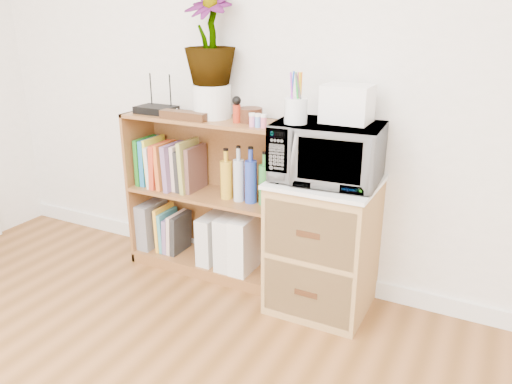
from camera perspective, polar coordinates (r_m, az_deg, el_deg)
The scene contains 21 objects.
skirting_board at distance 3.09m, azimuth 1.73°, elevation -8.21°, with size 4.00×0.02×0.10m, color white.
bookshelf at distance 2.96m, azimuth -5.48°, elevation -0.58°, with size 1.00×0.30×0.95m, color brown.
wicker_unit at distance 2.65m, azimuth 7.65°, elevation -6.21°, with size 0.50×0.45×0.70m, color #9E7542.
microwave at distance 2.46m, azimuth 8.11°, elevation 4.52°, with size 0.52×0.35×0.29m, color silver.
pen_cup at distance 2.39m, azimuth 4.57°, elevation 9.25°, with size 0.11×0.11×0.12m, color white.
small_appliance at distance 2.45m, azimuth 10.41°, elevation 9.90°, with size 0.22×0.19×0.18m, color white.
router at distance 3.00m, azimuth -11.32°, elevation 9.21°, with size 0.23×0.15×0.04m, color black.
white_bowl at distance 2.95m, azimuth -10.39°, elevation 9.01°, with size 0.13×0.13×0.03m, color white.
plant_pot at distance 2.82m, azimuth -5.08°, elevation 10.30°, with size 0.21×0.21×0.18m, color white.
potted_plant at distance 2.78m, azimuth -5.29°, elevation 17.15°, with size 0.27×0.27×0.49m, color #2D712F.
trinket_box at distance 2.79m, azimuth -8.24°, elevation 8.65°, with size 0.28×0.07×0.05m, color #391E0F.
kokeshi_doll at distance 2.68m, azimuth -2.21°, elevation 8.92°, with size 0.04×0.04×0.10m, color #A22914.
wooden_bowl at distance 2.70m, azimuth -0.65°, elevation 8.79°, with size 0.13×0.13×0.08m, color #341A0E.
paint_jars at distance 2.57m, azimuth 0.21°, elevation 7.98°, with size 0.10×0.04×0.05m, color pink.
file_box at distance 3.30m, azimuth -11.77°, elevation -3.56°, with size 0.09×0.24×0.29m, color slate.
magazine_holder_left at distance 3.04m, azimuth -5.07°, elevation -5.26°, with size 0.09×0.24×0.29m, color silver.
magazine_holder_mid at distance 2.97m, azimuth -2.85°, elevation -5.54°, with size 0.10×0.26×0.32m, color silver.
magazine_holder_right at distance 2.93m, azimuth -1.14°, elevation -5.84°, with size 0.11×0.27×0.33m, color white.
cookbooks at distance 3.06m, azimuth -9.85°, elevation 3.07°, with size 0.39×0.20×0.31m.
liquor_bottles at distance 2.78m, azimuth -1.17°, elevation 1.92°, with size 0.30×0.07×0.31m.
lower_books at distance 3.21m, azimuth -9.47°, elevation -4.44°, with size 0.16×0.19×0.29m.
Camera 1 is at (1.16, -0.23, 1.50)m, focal length 35.00 mm.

